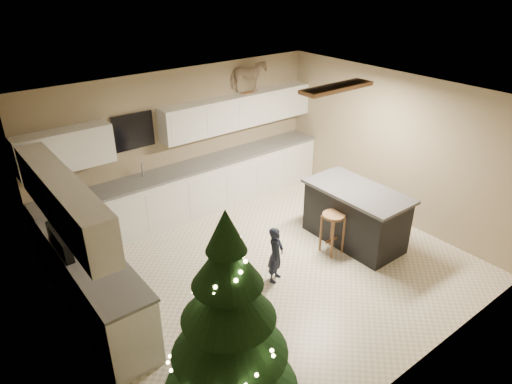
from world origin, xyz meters
The scene contains 8 objects.
ground_plane centered at (0.00, 0.00, 0.00)m, with size 5.50×5.50×0.00m, color beige.
room_shell centered at (0.02, 0.00, 1.75)m, with size 5.52×5.02×2.61m.
cabinetry centered at (-0.91, 1.65, 0.76)m, with size 5.50×3.20×2.00m.
island centered at (1.58, -0.27, 0.48)m, with size 0.90×1.70×0.95m.
bar_stool centered at (1.05, -0.27, 0.52)m, with size 0.36×0.36×0.69m.
christmas_tree centered at (-1.85, -1.60, 0.96)m, with size 1.47×1.42×2.35m.
toddler centered at (-0.13, -0.28, 0.44)m, with size 0.32×0.21×0.87m, color black.
rocking_horse centered at (1.34, 2.33, 2.31)m, with size 0.75×0.57×0.60m.
Camera 1 is at (-3.69, -4.38, 4.19)m, focal length 32.00 mm.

